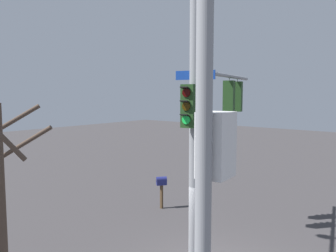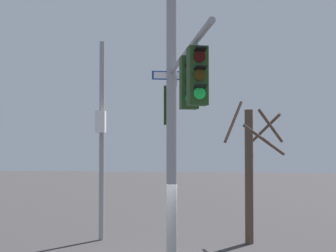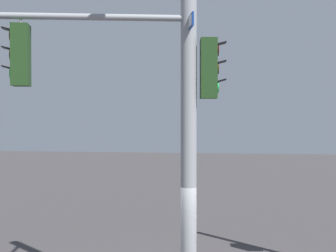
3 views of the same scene
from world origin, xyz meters
name	(u,v)px [view 1 (image 1 of 3)]	position (x,y,z in m)	size (l,w,h in m)	color
main_signal_pole_assembly	(202,92)	(-0.73, 0.40, 5.04)	(3.10, 5.94, 9.54)	gray
secondary_pole_assembly	(207,186)	(2.50, -4.39, 3.91)	(0.40, 0.65, 7.39)	gray
mailbox	(162,183)	(-4.67, 3.23, 1.11)	(0.46, 0.49, 1.41)	#4C3823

